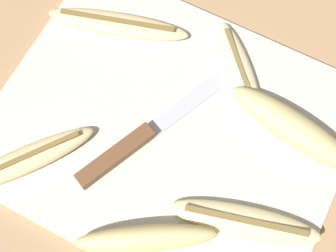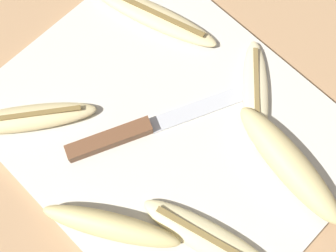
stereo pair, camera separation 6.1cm
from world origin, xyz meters
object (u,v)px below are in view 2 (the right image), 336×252
(banana_soft_right, at_px, (212,241))
(banana_mellow_near, at_px, (25,118))
(banana_ripe_center, at_px, (153,15))
(banana_cream_curved, at_px, (255,93))
(banana_golden_short, at_px, (111,226))
(knife, at_px, (129,133))
(banana_spotted_left, at_px, (289,164))

(banana_soft_right, xyz_separation_m, banana_mellow_near, (-0.28, -0.06, 0.00))
(banana_ripe_center, bearing_deg, banana_mellow_near, -91.69)
(banana_cream_curved, xyz_separation_m, banana_golden_short, (-0.01, -0.26, 0.01))
(banana_mellow_near, bearing_deg, knife, 37.06)
(banana_cream_curved, relative_size, banana_mellow_near, 0.81)
(knife, bearing_deg, banana_spotted_left, 56.53)
(banana_ripe_center, distance_m, banana_spotted_left, 0.28)
(banana_ripe_center, relative_size, banana_soft_right, 1.07)
(banana_soft_right, bearing_deg, knife, 171.81)
(banana_soft_right, relative_size, banana_spotted_left, 1.01)
(banana_golden_short, xyz_separation_m, banana_spotted_left, (0.10, 0.21, 0.00))
(knife, distance_m, banana_golden_short, 0.12)
(banana_ripe_center, height_order, banana_spotted_left, banana_spotted_left)
(knife, bearing_deg, banana_ripe_center, 149.43)
(knife, bearing_deg, banana_golden_short, -28.96)
(banana_soft_right, xyz_separation_m, banana_spotted_left, (0.00, 0.14, 0.01))
(knife, bearing_deg, banana_soft_right, 15.89)
(banana_golden_short, bearing_deg, knife, 126.96)
(banana_golden_short, distance_m, banana_soft_right, 0.12)
(banana_soft_right, height_order, banana_spotted_left, banana_spotted_left)
(banana_spotted_left, bearing_deg, banana_cream_curved, 153.61)
(banana_ripe_center, height_order, banana_cream_curved, banana_ripe_center)
(banana_cream_curved, relative_size, banana_soft_right, 0.73)
(banana_soft_right, bearing_deg, banana_spotted_left, 88.16)
(banana_golden_short, bearing_deg, banana_spotted_left, 64.16)
(banana_soft_right, bearing_deg, banana_mellow_near, -168.25)
(banana_cream_curved, distance_m, banana_spotted_left, 0.11)
(banana_soft_right, bearing_deg, banana_cream_curved, 116.20)
(banana_cream_curved, height_order, banana_golden_short, banana_golden_short)
(banana_golden_short, height_order, banana_mellow_near, banana_golden_short)
(knife, relative_size, banana_mellow_near, 1.47)
(banana_mellow_near, bearing_deg, banana_cream_curved, 51.66)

